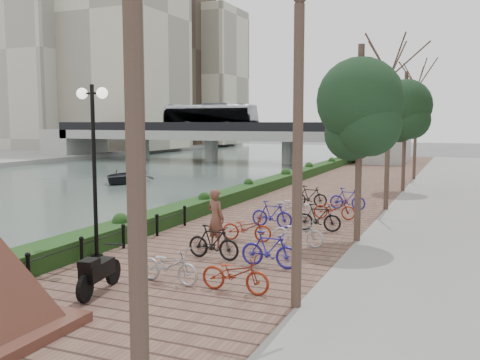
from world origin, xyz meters
The scene contains 12 objects.
river_water centered at (-15.00, 25.00, 0.01)m, with size 30.00×130.00×0.02m, color #465853.
promenade centered at (4.00, 17.50, 0.25)m, with size 8.00×75.00×0.50m, color brown.
hedge centered at (0.60, 20.00, 0.80)m, with size 1.10×56.00×0.60m, color #1D3C16.
chain_fence centered at (1.40, 2.00, 0.85)m, with size 0.10×14.10×0.70m.
lamppost centered at (1.40, 3.66, 4.12)m, with size 1.02×0.32×5.05m.
motorcycle centered at (3.49, 1.10, 1.02)m, with size 0.52×1.67×1.05m, color black, non-canonical shape.
pedestrian centered at (4.00, 6.34, 1.43)m, with size 0.68×0.45×1.87m, color brown.
bicycle_parking centered at (5.50, 8.64, 0.97)m, with size 2.40×14.69×1.00m.
street_trees centered at (8.00, 12.68, 3.69)m, with size 3.20×37.12×6.80m.
bridge centered at (-15.03, 45.00, 3.37)m, with size 36.00×10.77×6.50m.
boat centered at (-11.75, 23.70, 0.50)m, with size 3.33×4.66×0.97m, color black.
far_buildings centered at (-41.66, 65.91, 16.12)m, with size 35.00×38.00×38.00m.
Camera 1 is at (11.26, -8.83, 4.51)m, focal length 40.00 mm.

